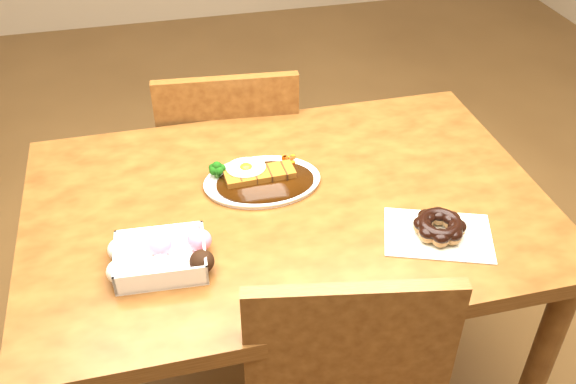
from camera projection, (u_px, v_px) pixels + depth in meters
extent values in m
cube|color=#4F280F|center=(287.00, 207.00, 1.50)|extent=(1.20, 0.80, 0.04)
cylinder|color=#4F280F|center=(534.00, 378.00, 1.57)|extent=(0.06, 0.06, 0.71)
cylinder|color=#4F280F|center=(83.00, 264.00, 1.89)|extent=(0.06, 0.06, 0.71)
cylinder|color=#4F280F|center=(423.00, 209.00, 2.09)|extent=(0.06, 0.06, 0.71)
cube|color=#4F280F|center=(229.00, 171.00, 2.14)|extent=(0.46, 0.46, 0.04)
cylinder|color=#4F280F|center=(274.00, 190.00, 2.43)|extent=(0.04, 0.04, 0.41)
cylinder|color=#4F280F|center=(183.00, 198.00, 2.39)|extent=(0.04, 0.04, 0.41)
cylinder|color=#4F280F|center=(287.00, 250.00, 2.16)|extent=(0.04, 0.04, 0.41)
cylinder|color=#4F280F|center=(185.00, 260.00, 2.12)|extent=(0.04, 0.04, 0.41)
cube|color=#4F280F|center=(229.00, 141.00, 1.84)|extent=(0.40, 0.07, 0.40)
cube|color=#4F280F|center=(349.00, 361.00, 1.22)|extent=(0.40, 0.10, 0.40)
ellipsoid|color=white|center=(262.00, 182.00, 1.54)|extent=(0.28, 0.20, 0.01)
ellipsoid|color=black|center=(265.00, 182.00, 1.52)|extent=(0.24, 0.17, 0.01)
cube|color=#6B380C|center=(260.00, 175.00, 1.53)|extent=(0.17, 0.07, 0.02)
ellipsoid|color=white|center=(246.00, 168.00, 1.53)|extent=(0.10, 0.09, 0.01)
ellipsoid|color=#FFB214|center=(246.00, 167.00, 1.53)|extent=(0.03, 0.03, 0.02)
cube|color=white|center=(161.00, 257.00, 1.30)|extent=(0.19, 0.15, 0.05)
ellipsoid|color=beige|center=(119.00, 272.00, 1.26)|extent=(0.05, 0.05, 0.05)
ellipsoid|color=beige|center=(161.00, 266.00, 1.27)|extent=(0.05, 0.05, 0.05)
ellipsoid|color=black|center=(202.00, 261.00, 1.29)|extent=(0.05, 0.05, 0.05)
ellipsoid|color=beige|center=(120.00, 249.00, 1.31)|extent=(0.05, 0.05, 0.05)
ellipsoid|color=pink|center=(160.00, 245.00, 1.33)|extent=(0.05, 0.05, 0.05)
ellipsoid|color=pink|center=(200.00, 240.00, 1.34)|extent=(0.05, 0.05, 0.05)
cube|color=silver|center=(438.00, 235.00, 1.39)|extent=(0.27, 0.23, 0.00)
torus|color=olive|center=(439.00, 228.00, 1.38)|extent=(0.14, 0.14, 0.04)
torus|color=black|center=(440.00, 224.00, 1.37)|extent=(0.13, 0.13, 0.03)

